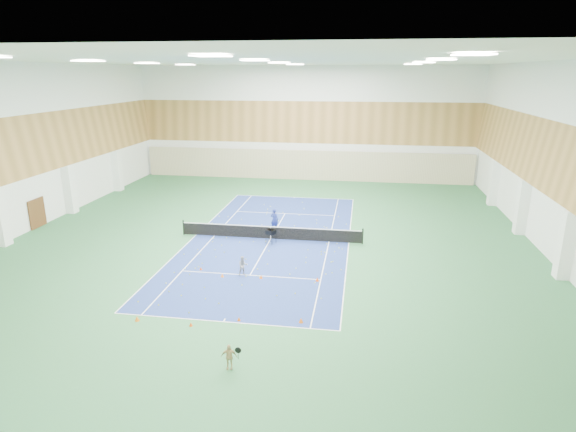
{
  "coord_description": "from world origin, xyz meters",
  "views": [
    {
      "loc": [
        6.13,
        -31.44,
        11.31
      ],
      "look_at": [
        1.37,
        -0.81,
        2.0
      ],
      "focal_mm": 30.0,
      "sensor_mm": 36.0,
      "label": 1
    }
  ],
  "objects": [
    {
      "name": "cone_base_d",
      "position": [
        3.63,
        -11.38,
        0.12
      ],
      "size": [
        0.22,
        0.22,
        0.24
      ],
      "primitive_type": "cone",
      "color": "orange",
      "rests_on": "ground"
    },
    {
      "name": "ball_cart",
      "position": [
        0.2,
        -0.89,
        0.5
      ],
      "size": [
        0.77,
        0.77,
        1.0
      ],
      "primitive_type": null,
      "rotation": [
        0.0,
        0.0,
        -0.42
      ],
      "color": "black",
      "rests_on": "ground"
    },
    {
      "name": "room_shell",
      "position": [
        0.0,
        0.0,
        6.0
      ],
      "size": [
        36.0,
        40.0,
        12.0
      ],
      "primitive_type": null,
      "color": "white",
      "rests_on": "ground"
    },
    {
      "name": "cone_svc_c",
      "position": [
        0.73,
        -6.72,
        0.11
      ],
      "size": [
        0.2,
        0.2,
        0.22
      ],
      "primitive_type": "cone",
      "color": "#F95B0D",
      "rests_on": "ground"
    },
    {
      "name": "cone_base_a",
      "position": [
        -4.07,
        -12.4,
        0.12
      ],
      "size": [
        0.22,
        0.22,
        0.24
      ],
      "primitive_type": "cone",
      "color": "orange",
      "rests_on": "ground"
    },
    {
      "name": "cone_base_b",
      "position": [
        -1.39,
        -12.47,
        0.09
      ],
      "size": [
        0.17,
        0.17,
        0.19
      ],
      "primitive_type": "cone",
      "color": "#DD470B",
      "rests_on": "ground"
    },
    {
      "name": "wood_cladding",
      "position": [
        0.0,
        0.0,
        8.0
      ],
      "size": [
        36.0,
        40.0,
        8.0
      ],
      "primitive_type": null,
      "color": "#A7783E",
      "rests_on": "room_shell"
    },
    {
      "name": "cone_svc_b",
      "position": [
        -1.51,
        -6.88,
        0.11
      ],
      "size": [
        0.2,
        0.2,
        0.22
      ],
      "primitive_type": "cone",
      "color": "orange",
      "rests_on": "ground"
    },
    {
      "name": "cone_base_c",
      "position": [
        0.7,
        -11.66,
        0.09
      ],
      "size": [
        0.17,
        0.17,
        0.19
      ],
      "primitive_type": "cone",
      "color": "#DB590B",
      "rests_on": "ground"
    },
    {
      "name": "child_court",
      "position": [
        -0.4,
        -6.4,
        0.58
      ],
      "size": [
        0.7,
        0.65,
        1.15
      ],
      "primitive_type": "imported",
      "rotation": [
        0.0,
        0.0,
        0.5
      ],
      "color": "#9A9AA3",
      "rests_on": "ground"
    },
    {
      "name": "child_apron",
      "position": [
        1.28,
        -15.44,
        0.54
      ],
      "size": [
        0.66,
        0.35,
        1.08
      ],
      "primitive_type": "imported",
      "rotation": [
        0.0,
        0.0,
        0.14
      ],
      "color": "tan",
      "rests_on": "ground"
    },
    {
      "name": "ceiling_light_grid",
      "position": [
        0.0,
        0.0,
        11.92
      ],
      "size": [
        21.4,
        25.4,
        0.06
      ],
      "primitive_type": null,
      "color": "white",
      "rests_on": "room_shell"
    },
    {
      "name": "tennis_balls_scatter",
      "position": [
        0.0,
        0.0,
        0.05
      ],
      "size": [
        10.57,
        22.77,
        0.07
      ],
      "primitive_type": null,
      "color": "yellow",
      "rests_on": "ground"
    },
    {
      "name": "tennis_net",
      "position": [
        0.0,
        0.0,
        0.55
      ],
      "size": [
        12.8,
        0.1,
        1.1
      ],
      "primitive_type": null,
      "color": "black",
      "rests_on": "ground"
    },
    {
      "name": "back_curtain",
      "position": [
        0.0,
        19.75,
        1.6
      ],
      "size": [
        35.4,
        0.16,
        3.2
      ],
      "primitive_type": "cube",
      "color": "#C6B793",
      "rests_on": "ground"
    },
    {
      "name": "ground",
      "position": [
        0.0,
        0.0,
        0.0
      ],
      "size": [
        40.0,
        40.0,
        0.0
      ],
      "primitive_type": "plane",
      "color": "#2A6339",
      "rests_on": "ground"
    },
    {
      "name": "coach",
      "position": [
        -0.09,
        2.01,
        0.82
      ],
      "size": [
        0.68,
        0.54,
        1.64
      ],
      "primitive_type": "imported",
      "rotation": [
        0.0,
        0.0,
        2.87
      ],
      "color": "navy",
      "rests_on": "ground"
    },
    {
      "name": "cone_svc_a",
      "position": [
        -3.07,
        -6.07,
        0.1
      ],
      "size": [
        0.18,
        0.18,
        0.19
      ],
      "primitive_type": "cone",
      "color": "#D8450B",
      "rests_on": "ground"
    },
    {
      "name": "cone_svc_d",
      "position": [
        3.94,
        -6.61,
        0.11
      ],
      "size": [
        0.2,
        0.2,
        0.22
      ],
      "primitive_type": "cone",
      "color": "#FF4D0D",
      "rests_on": "ground"
    },
    {
      "name": "door_left_b",
      "position": [
        -17.92,
        0.0,
        1.1
      ],
      "size": [
        0.08,
        1.8,
        2.2
      ],
      "primitive_type": "cube",
      "color": "#593319",
      "rests_on": "ground"
    },
    {
      "name": "court_surface",
      "position": [
        0.0,
        0.0,
        0.01
      ],
      "size": [
        10.97,
        23.77,
        0.01
      ],
      "primitive_type": "cube",
      "color": "navy",
      "rests_on": "ground"
    }
  ]
}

